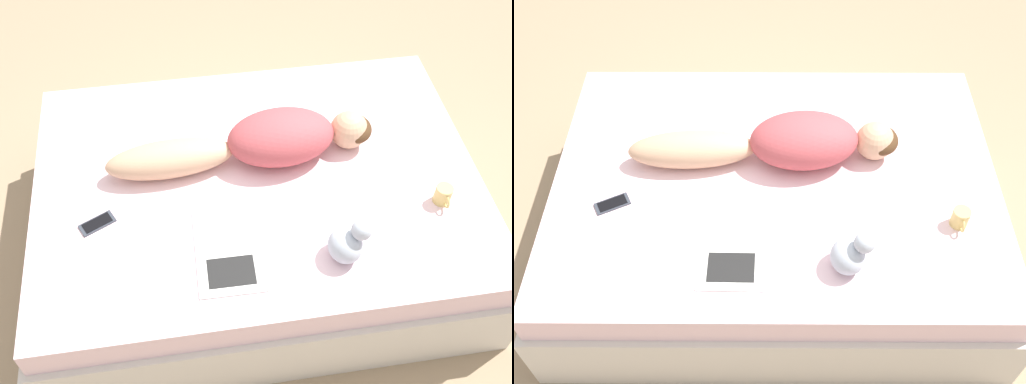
# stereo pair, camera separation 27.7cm
# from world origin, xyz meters

# --- Properties ---
(ground_plane) EXTENTS (12.00, 12.00, 0.00)m
(ground_plane) POSITION_xyz_m (0.00, 0.00, 0.00)
(ground_plane) COLOR #9E8466
(bed) EXTENTS (1.63, 2.21, 0.54)m
(bed) POSITION_xyz_m (0.00, 0.00, 0.27)
(bed) COLOR beige
(bed) RESTS_ON ground_plane
(person) EXTENTS (0.37, 1.33, 0.23)m
(person) POSITION_xyz_m (-0.13, 0.03, 0.65)
(person) COLOR tan
(person) RESTS_ON bed
(open_magazine) EXTENTS (0.46, 0.30, 0.01)m
(open_magazine) POSITION_xyz_m (0.42, -0.19, 0.55)
(open_magazine) COLOR white
(open_magazine) RESTS_ON bed
(coffee_mug) EXTENTS (0.12, 0.08, 0.09)m
(coffee_mug) POSITION_xyz_m (0.28, 0.83, 0.59)
(coffee_mug) COLOR tan
(coffee_mug) RESTS_ON bed
(cell_phone) EXTENTS (0.14, 0.18, 0.01)m
(cell_phone) POSITION_xyz_m (0.18, -0.76, 0.55)
(cell_phone) COLOR #333842
(cell_phone) RESTS_ON bed
(plush_toy) EXTENTS (0.17, 0.18, 0.21)m
(plush_toy) POSITION_xyz_m (0.51, 0.31, 0.63)
(plush_toy) COLOR #B2BCCC
(plush_toy) RESTS_ON bed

